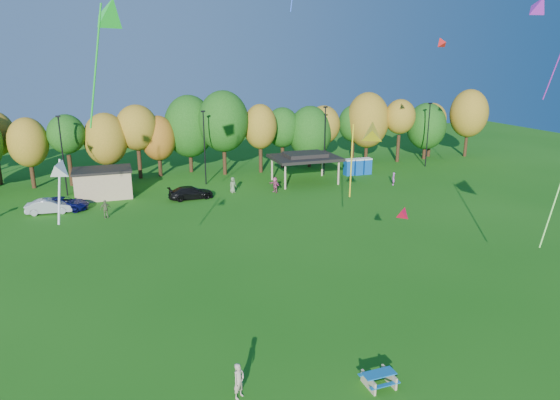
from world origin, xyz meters
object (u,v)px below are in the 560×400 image
object	(u,v)px
porta_potties	(358,167)
car_b	(49,206)
picnic_table	(379,378)
car_c	(63,204)
car_d	(191,193)
kite_flyer	(239,381)

from	to	relation	value
porta_potties	car_b	bearing A→B (deg)	-172.07
picnic_table	car_c	xyz separation A→B (m)	(-16.31, 35.80, 0.30)
porta_potties	car_d	xyz separation A→B (m)	(-23.17, -4.63, -0.38)
porta_potties	picnic_table	size ratio (longest dim) A/B	2.31
porta_potties	car_b	xyz separation A→B (m)	(-37.58, -5.24, -0.36)
car_c	car_d	xyz separation A→B (m)	(13.17, 0.10, 0.01)
car_c	car_d	distance (m)	13.17
kite_flyer	car_d	size ratio (longest dim) A/B	0.36
kite_flyer	car_c	size ratio (longest dim) A/B	0.35
picnic_table	car_d	bearing A→B (deg)	93.55
car_c	car_d	size ratio (longest dim) A/B	1.02
picnic_table	car_d	size ratio (longest dim) A/B	0.33
car_b	car_d	xyz separation A→B (m)	(14.40, 0.61, -0.02)
kite_flyer	car_d	xyz separation A→B (m)	(3.45, 34.53, -0.17)
kite_flyer	car_c	xyz separation A→B (m)	(-9.73, 34.43, -0.18)
porta_potties	car_b	size ratio (longest dim) A/B	0.84
car_b	car_d	bearing A→B (deg)	-83.95
car_b	car_c	distance (m)	1.33
porta_potties	car_c	distance (m)	36.66
picnic_table	kite_flyer	world-z (taller)	kite_flyer
car_b	car_d	distance (m)	14.41
porta_potties	picnic_table	distance (m)	45.22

